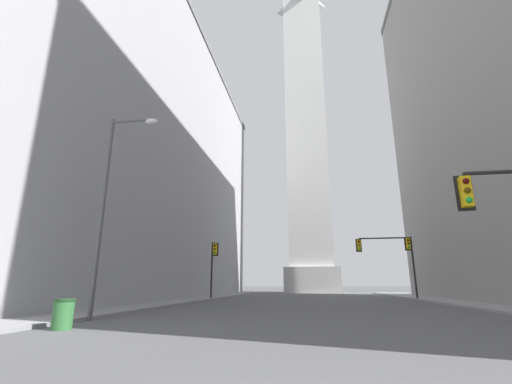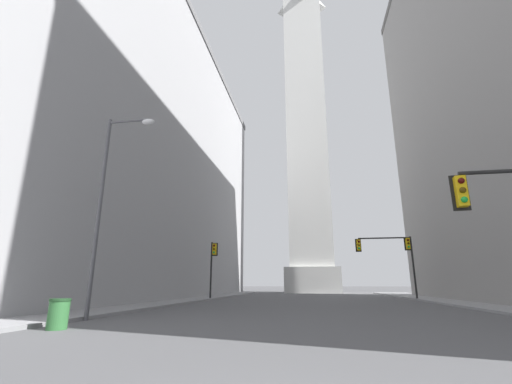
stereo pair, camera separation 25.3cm
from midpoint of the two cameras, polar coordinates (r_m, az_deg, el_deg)
name	(u,v)px [view 2 (the right image)]	position (r m, az deg, el deg)	size (l,w,h in m)	color
sidewalk_left	(142,304)	(27.17, -18.21, -17.36)	(5.00, 71.04, 0.15)	gray
building_left	(88,154)	(45.54, -26.03, 5.71)	(26.62, 57.92, 32.89)	#9E9EA0
obelisk	(306,121)	(69.36, 8.45, 11.56)	(9.25, 9.25, 66.88)	silver
traffic_light_mid_left	(213,261)	(35.43, -7.02, -11.39)	(0.78, 0.50, 5.61)	black
traffic_light_mid_right	(393,251)	(37.26, 22.01, -9.12)	(5.54, 0.52, 6.08)	black
street_lamp	(108,193)	(17.39, -23.12, -0.15)	(2.48, 0.36, 9.40)	#4C4C51
trash_bin	(58,314)	(14.19, -29.60, -17.24)	(0.70, 0.70, 1.02)	#2D6633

